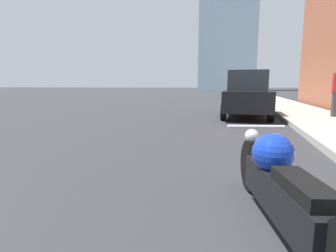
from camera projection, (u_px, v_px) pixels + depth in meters
The scene contains 6 objects.
sidewalk at pixel (259, 94), 36.25m from camera, with size 2.36×240.00×0.15m.
motorcycle at pixel (281, 186), 2.18m from camera, with size 0.82×2.39×0.80m.
parked_car_black at pixel (246, 95), 10.19m from camera, with size 1.77×4.05×1.78m.
parked_car_white at pixel (243, 90), 20.31m from camera, with size 2.29×4.56×1.86m.
parked_car_silver at pixel (244, 89), 31.85m from camera, with size 1.98×4.39×1.63m.
parked_car_red at pixel (241, 88), 43.79m from camera, with size 2.12×4.40×1.80m.
Camera 1 is at (2.98, 1.47, 1.21)m, focal length 28.00 mm.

